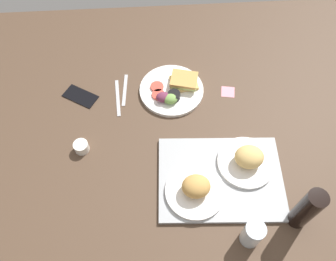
# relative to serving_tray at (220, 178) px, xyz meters

# --- Properties ---
(ground_plane) EXTENTS (1.90, 1.50, 0.03)m
(ground_plane) POSITION_rel_serving_tray_xyz_m (0.16, -0.23, -0.02)
(ground_plane) COLOR #4C3828
(serving_tray) EXTENTS (0.47, 0.35, 0.02)m
(serving_tray) POSITION_rel_serving_tray_xyz_m (0.00, 0.00, 0.00)
(serving_tray) COLOR #9EA0A3
(serving_tray) RESTS_ON ground_plane
(bread_plate_near) EXTENTS (0.21, 0.21, 0.09)m
(bread_plate_near) POSITION_rel_serving_tray_xyz_m (-0.10, -0.05, 0.04)
(bread_plate_near) COLOR white
(bread_plate_near) RESTS_ON serving_tray
(bread_plate_far) EXTENTS (0.21, 0.21, 0.08)m
(bread_plate_far) POSITION_rel_serving_tray_xyz_m (0.10, 0.05, 0.03)
(bread_plate_far) COLOR white
(bread_plate_far) RESTS_ON serving_tray
(plate_with_salad) EXTENTS (0.27, 0.27, 0.05)m
(plate_with_salad) POSITION_rel_serving_tray_xyz_m (0.14, -0.41, 0.01)
(plate_with_salad) COLOR white
(plate_with_salad) RESTS_ON ground_plane
(drinking_glass) EXTENTS (0.07, 0.07, 0.11)m
(drinking_glass) POSITION_rel_serving_tray_xyz_m (-0.06, 0.22, 0.05)
(drinking_glass) COLOR silver
(drinking_glass) RESTS_ON ground_plane
(soda_bottle) EXTENTS (0.06, 0.06, 0.21)m
(soda_bottle) POSITION_rel_serving_tray_xyz_m (-0.24, 0.17, 0.10)
(soda_bottle) COLOR black
(soda_bottle) RESTS_ON ground_plane
(espresso_cup) EXTENTS (0.06, 0.06, 0.04)m
(espresso_cup) POSITION_rel_serving_tray_xyz_m (0.51, -0.16, 0.01)
(espresso_cup) COLOR silver
(espresso_cup) RESTS_ON ground_plane
(fork) EXTENTS (0.03, 0.17, 0.01)m
(fork) POSITION_rel_serving_tray_xyz_m (0.35, -0.44, -0.01)
(fork) COLOR #B7B7BC
(fork) RESTS_ON ground_plane
(knife) EXTENTS (0.03, 0.19, 0.01)m
(knife) POSITION_rel_serving_tray_xyz_m (0.38, -0.40, -0.01)
(knife) COLOR #B7B7BC
(knife) RESTS_ON ground_plane
(cell_phone) EXTENTS (0.16, 0.14, 0.01)m
(cell_phone) POSITION_rel_serving_tray_xyz_m (0.54, -0.42, -0.00)
(cell_phone) COLOR black
(cell_phone) RESTS_ON ground_plane
(sticky_note) EXTENTS (0.06, 0.06, 0.00)m
(sticky_note) POSITION_rel_serving_tray_xyz_m (-0.09, -0.40, -0.01)
(sticky_note) COLOR pink
(sticky_note) RESTS_ON ground_plane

